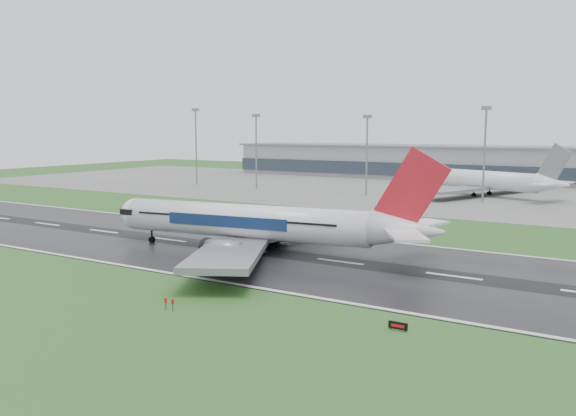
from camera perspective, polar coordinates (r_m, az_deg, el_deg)
The scene contains 11 objects.
ground at distance 114.10m, azimuth -3.99°, elevation -4.10°, with size 520.00×520.00×0.00m, color #25531E.
runway at distance 114.09m, azimuth -4.00°, elevation -4.08°, with size 400.00×45.00×0.10m, color black.
apron at distance 226.82m, azimuth 14.51°, elevation 1.53°, with size 400.00×130.00×0.08m, color slate.
terminal at distance 284.09m, azimuth 18.07°, elevation 4.09°, with size 240.00×36.00×15.00m, color gray.
main_airliner at distance 109.55m, azimuth -2.19°, elevation 0.61°, with size 65.66×62.53×19.39m, color white, non-canonical shape.
parked_airliner at distance 217.03m, azimuth 18.26°, elevation 3.54°, with size 61.95×57.68×18.16m, color white, non-canonical shape.
runway_sign at distance 70.56m, azimuth 10.63°, elevation -11.21°, with size 2.30×0.26×1.04m, color black, non-canonical shape.
floodmast_0 at distance 249.98m, azimuth -8.91°, elevation 5.74°, with size 0.64×0.64×30.73m, color gray.
floodmast_1 at distance 231.61m, azimuth -3.10°, elevation 5.35°, with size 0.64×0.64×28.02m, color gray.
floodmast_2 at distance 208.83m, azimuth 7.65°, elevation 4.92°, with size 0.64×0.64×27.11m, color gray.
floodmast_3 at distance 196.22m, azimuth 18.52°, elevation 4.74°, with size 0.64×0.64×29.25m, color gray.
Camera 1 is at (64.50, -91.23, 23.14)m, focal length 36.62 mm.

